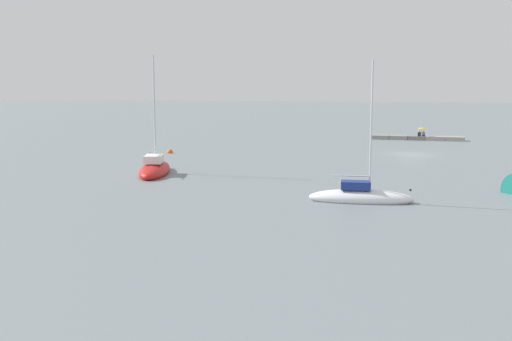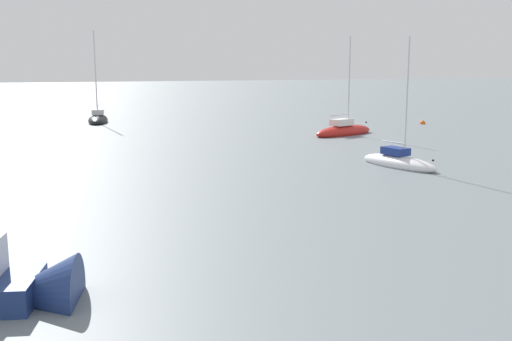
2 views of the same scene
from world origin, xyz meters
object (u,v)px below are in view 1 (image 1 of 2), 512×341
object	(u,v)px
umbrella_open_yellow	(422,128)
sailboat_red_near	(155,169)
person_seated_grey_left	(424,134)
sailboat_white_far	(361,197)
person_seated_dark_right	(419,134)
mooring_buoy_near	(170,152)

from	to	relation	value
umbrella_open_yellow	sailboat_red_near	xyz separation A→B (m)	(20.01, 39.23, -1.25)
person_seated_grey_left	sailboat_white_far	size ratio (longest dim) A/B	0.08
umbrella_open_yellow	person_seated_dark_right	bearing A→B (deg)	15.36
sailboat_red_near	person_seated_dark_right	bearing A→B (deg)	45.05
umbrella_open_yellow	sailboat_white_far	size ratio (longest dim) A/B	0.14
person_seated_grey_left	umbrella_open_yellow	xyz separation A→B (m)	(0.28, -0.06, 0.84)
mooring_buoy_near	person_seated_grey_left	bearing A→B (deg)	-136.38
sailboat_red_near	sailboat_white_far	bearing A→B (deg)	-40.46
person_seated_grey_left	mooring_buoy_near	xyz separation A→B (m)	(25.78, 24.57, -0.68)
umbrella_open_yellow	mooring_buoy_near	xyz separation A→B (m)	(25.50, 24.62, -1.52)
person_seated_dark_right	mooring_buoy_near	bearing A→B (deg)	47.03
sailboat_red_near	sailboat_white_far	xyz separation A→B (m)	(-17.41, 7.12, -0.07)
umbrella_open_yellow	sailboat_white_far	distance (m)	46.45
mooring_buoy_near	person_seated_dark_right	bearing A→B (deg)	-135.78
person_seated_grey_left	person_seated_dark_right	distance (m)	0.56
person_seated_grey_left	person_seated_dark_right	xyz separation A→B (m)	(0.56, 0.02, 0.00)
sailboat_white_far	mooring_buoy_near	bearing A→B (deg)	-140.65
person_seated_grey_left	sailboat_white_far	xyz separation A→B (m)	(2.88, 46.30, -0.48)
umbrella_open_yellow	mooring_buoy_near	world-z (taller)	umbrella_open_yellow
person_seated_grey_left	person_seated_dark_right	size ratio (longest dim) A/B	1.00
person_seated_grey_left	sailboat_red_near	size ratio (longest dim) A/B	0.07
person_seated_grey_left	sailboat_red_near	xyz separation A→B (m)	(20.29, 39.17, -0.41)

